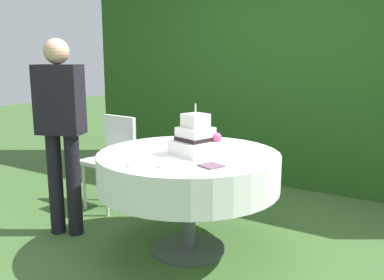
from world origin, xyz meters
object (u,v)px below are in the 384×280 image
Objects in this scene: cake_table at (189,170)px; serving_plate_left at (167,166)px; serving_plate_far at (135,166)px; standing_person at (61,124)px; napkin_stack at (211,166)px; serving_plate_right at (211,144)px; garden_chair at (113,153)px; wedding_cake at (196,139)px; serving_plate_near at (139,147)px.

cake_table is 0.45m from serving_plate_left.
standing_person reaches higher than serving_plate_far.
napkin_stack is (0.34, -0.25, 0.14)m from cake_table.
garden_chair is at bearing 176.16° from serving_plate_right.
napkin_stack is at bearing -24.49° from garden_chair.
napkin_stack is at bearing -42.33° from wedding_cake.
standing_person is (-1.14, 0.13, 0.16)m from serving_plate_left.
serving_plate_right is at bearing 102.90° from wedding_cake.
garden_chair is at bearing 146.69° from serving_plate_near.
cake_table is 1.11m from standing_person.
serving_plate_near is 0.58m from serving_plate_far.
wedding_cake is 0.23× the size of standing_person.
serving_plate_right is at bearing 85.54° from serving_plate_far.
serving_plate_right is 0.97× the size of napkin_stack.
serving_plate_near is 0.79m from napkin_stack.
cake_table is 8.97× the size of serving_plate_near.
napkin_stack is at bearing -37.01° from cake_table.
garden_chair is (-0.73, 0.48, -0.23)m from serving_plate_near.
wedding_cake is at bearing 73.48° from serving_plate_far.
wedding_cake is 0.38m from serving_plate_right.
standing_person is at bearing -178.63° from napkin_stack.
cake_table is at bearing 81.13° from serving_plate_far.
serving_plate_right reaches higher than cake_table.
wedding_cake is 3.19× the size of serving_plate_left.
serving_plate_far is at bearing -106.52° from wedding_cake.
wedding_cake is at bearing 14.04° from standing_person.
serving_plate_far is at bearing -152.07° from serving_plate_left.
serving_plate_near is 0.65m from serving_plate_left.
standing_person reaches higher than cake_table.
standing_person reaches higher than serving_plate_left.
standing_person is (-1.04, -0.29, 0.30)m from cake_table.
serving_plate_right is 1.21m from standing_person.
wedding_cake is 0.42m from serving_plate_left.
cake_table is 3.64× the size of wedding_cake.
napkin_stack is at bearing -59.90° from serving_plate_right.
serving_plate_left is 0.89× the size of napkin_stack.
garden_chair is (-1.16, 0.43, -0.09)m from cake_table.
wedding_cake reaches higher than cake_table.
standing_person is (-1.02, -0.64, 0.16)m from serving_plate_right.
cake_table is at bearing -20.23° from garden_chair.
wedding_cake is 0.38m from napkin_stack.
serving_plate_near and serving_plate_left have the same top height.
wedding_cake is at bearing -77.10° from serving_plate_right.
serving_plate_near is 1.18× the size of serving_plate_right.
standing_person is at bearing -80.41° from garden_chair.
cake_table is at bearing 15.46° from standing_person.
serving_plate_near is 0.09× the size of standing_person.
wedding_cake is 0.54m from serving_plate_far.
serving_plate_right is 1.17m from garden_chair.
wedding_cake is 2.82× the size of napkin_stack.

